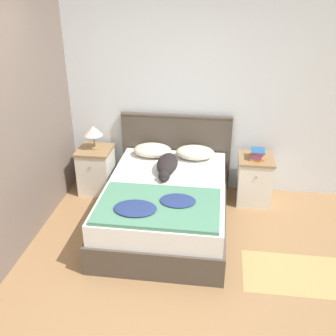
{
  "coord_description": "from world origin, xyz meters",
  "views": [
    {
      "loc": [
        0.56,
        -2.7,
        2.62
      ],
      "look_at": [
        0.03,
        1.27,
        0.65
      ],
      "focal_mm": 42.0,
      "sensor_mm": 36.0,
      "label": 1
    }
  ],
  "objects_px": {
    "pillow_left": "(152,150)",
    "book_stack": "(257,154)",
    "table_lamp": "(93,131)",
    "bed": "(166,205)",
    "nightstand_left": "(96,170)",
    "dog": "(167,165)",
    "nightstand_right": "(254,179)",
    "pillow_right": "(195,152)"
  },
  "relations": [
    {
      "from": "pillow_left",
      "to": "book_stack",
      "type": "height_order",
      "value": "book_stack"
    },
    {
      "from": "pillow_left",
      "to": "table_lamp",
      "type": "relative_size",
      "value": 1.57
    },
    {
      "from": "pillow_left",
      "to": "bed",
      "type": "bearing_deg",
      "value": -69.47
    },
    {
      "from": "nightstand_left",
      "to": "dog",
      "type": "distance_m",
      "value": 1.13
    },
    {
      "from": "nightstand_right",
      "to": "table_lamp",
      "type": "height_order",
      "value": "table_lamp"
    },
    {
      "from": "dog",
      "to": "book_stack",
      "type": "height_order",
      "value": "book_stack"
    },
    {
      "from": "nightstand_left",
      "to": "table_lamp",
      "type": "xyz_separation_m",
      "value": [
        0.0,
        0.02,
        0.54
      ]
    },
    {
      "from": "nightstand_right",
      "to": "dog",
      "type": "xyz_separation_m",
      "value": [
        -1.06,
        -0.4,
        0.32
      ]
    },
    {
      "from": "pillow_left",
      "to": "pillow_right",
      "type": "relative_size",
      "value": 1.0
    },
    {
      "from": "nightstand_right",
      "to": "pillow_right",
      "type": "bearing_deg",
      "value": 178.87
    },
    {
      "from": "bed",
      "to": "pillow_right",
      "type": "height_order",
      "value": "pillow_right"
    },
    {
      "from": "bed",
      "to": "table_lamp",
      "type": "distance_m",
      "value": 1.38
    },
    {
      "from": "nightstand_left",
      "to": "pillow_left",
      "type": "xyz_separation_m",
      "value": [
        0.76,
        0.01,
        0.32
      ]
    },
    {
      "from": "table_lamp",
      "to": "pillow_left",
      "type": "bearing_deg",
      "value": -0.15
    },
    {
      "from": "nightstand_left",
      "to": "dog",
      "type": "xyz_separation_m",
      "value": [
        1.0,
        -0.4,
        0.32
      ]
    },
    {
      "from": "nightstand_left",
      "to": "pillow_right",
      "type": "height_order",
      "value": "pillow_right"
    },
    {
      "from": "table_lamp",
      "to": "nightstand_left",
      "type": "bearing_deg",
      "value": -90.0
    },
    {
      "from": "bed",
      "to": "book_stack",
      "type": "relative_size",
      "value": 8.81
    },
    {
      "from": "bed",
      "to": "nightstand_right",
      "type": "height_order",
      "value": "nightstand_right"
    },
    {
      "from": "book_stack",
      "to": "pillow_right",
      "type": "bearing_deg",
      "value": 177.3
    },
    {
      "from": "pillow_right",
      "to": "dog",
      "type": "height_order",
      "value": "dog"
    },
    {
      "from": "book_stack",
      "to": "bed",
      "type": "bearing_deg",
      "value": -146.22
    },
    {
      "from": "nightstand_left",
      "to": "dog",
      "type": "height_order",
      "value": "dog"
    },
    {
      "from": "dog",
      "to": "pillow_right",
      "type": "bearing_deg",
      "value": 54.07
    },
    {
      "from": "pillow_right",
      "to": "table_lamp",
      "type": "bearing_deg",
      "value": 179.91
    },
    {
      "from": "pillow_left",
      "to": "dog",
      "type": "distance_m",
      "value": 0.48
    },
    {
      "from": "nightstand_left",
      "to": "book_stack",
      "type": "xyz_separation_m",
      "value": [
        2.06,
        -0.02,
        0.36
      ]
    },
    {
      "from": "bed",
      "to": "pillow_right",
      "type": "relative_size",
      "value": 3.95
    },
    {
      "from": "book_stack",
      "to": "pillow_left",
      "type": "bearing_deg",
      "value": 178.42
    },
    {
      "from": "book_stack",
      "to": "table_lamp",
      "type": "bearing_deg",
      "value": 178.95
    },
    {
      "from": "nightstand_right",
      "to": "pillow_left",
      "type": "bearing_deg",
      "value": 179.34
    },
    {
      "from": "nightstand_right",
      "to": "table_lamp",
      "type": "distance_m",
      "value": 2.13
    },
    {
      "from": "pillow_left",
      "to": "table_lamp",
      "type": "distance_m",
      "value": 0.79
    },
    {
      "from": "bed",
      "to": "nightstand_right",
      "type": "distance_m",
      "value": 1.25
    },
    {
      "from": "table_lamp",
      "to": "dog",
      "type": "bearing_deg",
      "value": -22.4
    },
    {
      "from": "pillow_left",
      "to": "dog",
      "type": "bearing_deg",
      "value": -59.28
    },
    {
      "from": "pillow_right",
      "to": "dog",
      "type": "xyz_separation_m",
      "value": [
        -0.3,
        -0.41,
        0.0
      ]
    },
    {
      "from": "bed",
      "to": "nightstand_left",
      "type": "relative_size",
      "value": 3.15
    },
    {
      "from": "pillow_right",
      "to": "book_stack",
      "type": "bearing_deg",
      "value": -2.7
    },
    {
      "from": "nightstand_right",
      "to": "book_stack",
      "type": "height_order",
      "value": "book_stack"
    },
    {
      "from": "pillow_left",
      "to": "pillow_right",
      "type": "xyz_separation_m",
      "value": [
        0.54,
        0.0,
        0.0
      ]
    },
    {
      "from": "book_stack",
      "to": "table_lamp",
      "type": "xyz_separation_m",
      "value": [
        -2.06,
        0.04,
        0.18
      ]
    }
  ]
}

